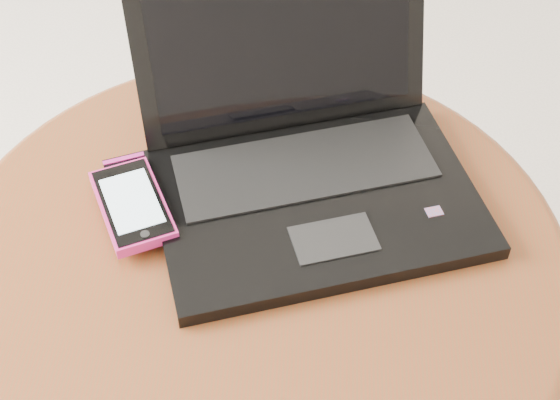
{
  "coord_description": "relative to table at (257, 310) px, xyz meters",
  "views": [
    {
      "loc": [
        0.01,
        -0.55,
        1.21
      ],
      "look_at": [
        -0.03,
        0.01,
        0.61
      ],
      "focal_mm": 51.44,
      "sensor_mm": 36.0,
      "label": 1
    }
  ],
  "objects": [
    {
      "name": "phone_pink",
      "position": [
        -0.14,
        0.04,
        0.14
      ],
      "size": [
        0.12,
        0.14,
        0.02
      ],
      "color": "#D3257A",
      "rests_on": "phone_black"
    },
    {
      "name": "laptop",
      "position": [
        0.05,
        0.1,
        0.16
      ],
      "size": [
        0.43,
        0.4,
        0.22
      ],
      "color": "black",
      "rests_on": "table"
    },
    {
      "name": "phone_black",
      "position": [
        -0.13,
        0.07,
        0.12
      ],
      "size": [
        0.11,
        0.14,
        0.01
      ],
      "color": "black",
      "rests_on": "table"
    },
    {
      "name": "table",
      "position": [
        0.0,
        0.0,
        0.0
      ],
      "size": [
        0.69,
        0.69,
        0.55
      ],
      "color": "brown",
      "rests_on": "ground"
    }
  ]
}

